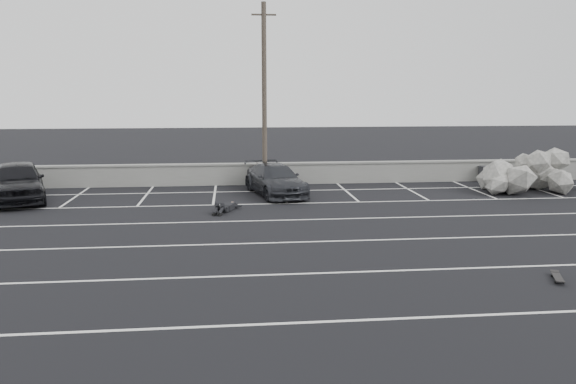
{
  "coord_description": "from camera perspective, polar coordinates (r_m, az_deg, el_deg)",
  "views": [
    {
      "loc": [
        -1.28,
        -13.33,
        4.47
      ],
      "look_at": [
        0.73,
        6.08,
        1.0
      ],
      "focal_mm": 35.0,
      "sensor_mm": 36.0,
      "label": 1
    }
  ],
  "objects": [
    {
      "name": "car_right",
      "position": [
        24.8,
        -1.29,
        1.26
      ],
      "size": [
        2.92,
        4.92,
        1.34
      ],
      "primitive_type": "imported",
      "rotation": [
        0.0,
        0.0,
        0.24
      ],
      "color": "#25262B",
      "rests_on": "ground"
    },
    {
      "name": "skateboard",
      "position": [
        15.15,
        25.71,
        -7.82
      ],
      "size": [
        0.46,
        0.77,
        0.09
      ],
      "rotation": [
        0.0,
        0.0,
        -0.38
      ],
      "color": "black",
      "rests_on": "ground"
    },
    {
      "name": "riprap_pile",
      "position": [
        28.05,
        22.95,
        1.39
      ],
      "size": [
        5.98,
        4.66,
        1.62
      ],
      "color": "#A09D96",
      "rests_on": "ground"
    },
    {
      "name": "car_left",
      "position": [
        25.81,
        -25.75,
        0.99
      ],
      "size": [
        3.52,
        5.3,
        1.68
      ],
      "primitive_type": "imported",
      "rotation": [
        0.0,
        0.0,
        0.34
      ],
      "color": "black",
      "rests_on": "ground"
    },
    {
      "name": "person",
      "position": [
        21.74,
        -6.14,
        -1.23
      ],
      "size": [
        2.44,
        2.89,
        0.46
      ],
      "primitive_type": null,
      "rotation": [
        0.0,
        0.0,
        -0.37
      ],
      "color": "black",
      "rests_on": "ground"
    },
    {
      "name": "stall_lines",
      "position": [
        18.32,
        -2.0,
        -4.03
      ],
      "size": [
        36.0,
        20.05,
        0.01
      ],
      "color": "silver",
      "rests_on": "ground"
    },
    {
      "name": "utility_pole",
      "position": [
        26.58,
        -2.42,
        9.75
      ],
      "size": [
        1.14,
        0.23,
        8.53
      ],
      "color": "#4C4238",
      "rests_on": "ground"
    },
    {
      "name": "trash_bin",
      "position": [
        30.06,
        19.2,
        1.75
      ],
      "size": [
        0.7,
        0.7,
        0.81
      ],
      "rotation": [
        0.0,
        0.0,
        0.41
      ],
      "color": "#28282A",
      "rests_on": "ground"
    },
    {
      "name": "seawall",
      "position": [
        27.63,
        -3.21,
        1.91
      ],
      "size": [
        50.0,
        0.45,
        1.06
      ],
      "color": "gray",
      "rests_on": "ground"
    },
    {
      "name": "ground",
      "position": [
        14.11,
        -0.42,
        -8.38
      ],
      "size": [
        120.0,
        120.0,
        0.0
      ],
      "primitive_type": "plane",
      "color": "black",
      "rests_on": "ground"
    }
  ]
}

